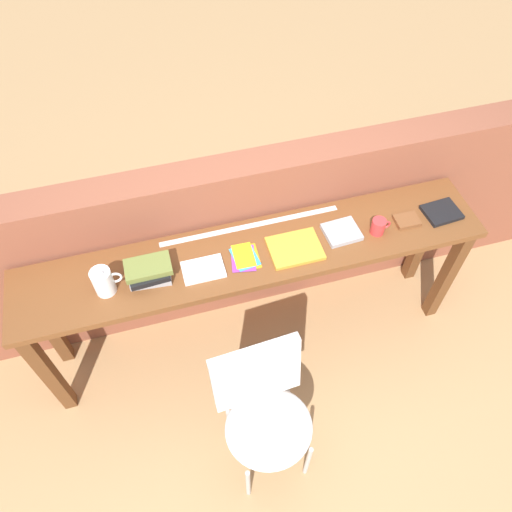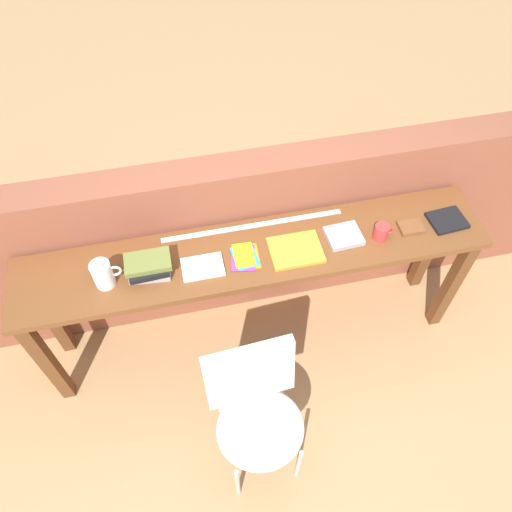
% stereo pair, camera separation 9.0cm
% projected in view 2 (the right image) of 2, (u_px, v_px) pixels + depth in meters
% --- Properties ---
extents(ground_plane, '(40.00, 40.00, 0.00)m').
position_uv_depth(ground_plane, '(264.00, 374.00, 3.12)').
color(ground_plane, tan).
extents(brick_wall_back, '(6.00, 0.20, 1.19)m').
position_uv_depth(brick_wall_back, '(242.00, 237.00, 3.03)').
color(brick_wall_back, brown).
rests_on(brick_wall_back, ground).
extents(sideboard, '(2.50, 0.44, 0.88)m').
position_uv_depth(sideboard, '(254.00, 267.00, 2.71)').
color(sideboard, brown).
rests_on(sideboard, ground).
extents(chair_white_moulded, '(0.47, 0.48, 0.89)m').
position_uv_depth(chair_white_moulded, '(257.00, 410.00, 2.45)').
color(chair_white_moulded, silver).
rests_on(chair_white_moulded, ground).
extents(pitcher_white, '(0.14, 0.10, 0.18)m').
position_uv_depth(pitcher_white, '(103.00, 274.00, 2.42)').
color(pitcher_white, white).
rests_on(pitcher_white, sideboard).
extents(book_stack_leftmost, '(0.23, 0.16, 0.10)m').
position_uv_depth(book_stack_leftmost, '(149.00, 267.00, 2.48)').
color(book_stack_leftmost, '#9E9EA3').
rests_on(book_stack_leftmost, sideboard).
extents(magazine_cycling, '(0.21, 0.15, 0.02)m').
position_uv_depth(magazine_cycling, '(203.00, 267.00, 2.53)').
color(magazine_cycling, white).
rests_on(magazine_cycling, sideboard).
extents(pamphlet_pile_colourful, '(0.16, 0.19, 0.01)m').
position_uv_depth(pamphlet_pile_colourful, '(245.00, 256.00, 2.57)').
color(pamphlet_pile_colourful, orange).
rests_on(pamphlet_pile_colourful, sideboard).
extents(book_open_centre, '(0.27, 0.21, 0.02)m').
position_uv_depth(book_open_centre, '(296.00, 250.00, 2.59)').
color(book_open_centre, gold).
rests_on(book_open_centre, sideboard).
extents(book_grey_hardcover, '(0.19, 0.17, 0.03)m').
position_uv_depth(book_grey_hardcover, '(344.00, 236.00, 2.64)').
color(book_grey_hardcover, '#9E9EA3').
rests_on(book_grey_hardcover, sideboard).
extents(mug, '(0.11, 0.08, 0.09)m').
position_uv_depth(mug, '(382.00, 232.00, 2.62)').
color(mug, red).
rests_on(mug, sideboard).
extents(leather_journal_brown, '(0.13, 0.10, 0.02)m').
position_uv_depth(leather_journal_brown, '(411.00, 227.00, 2.68)').
color(leather_journal_brown, brown).
rests_on(leather_journal_brown, sideboard).
extents(book_repair_rightmost, '(0.20, 0.17, 0.02)m').
position_uv_depth(book_repair_rightmost, '(447.00, 220.00, 2.71)').
color(book_repair_rightmost, black).
rests_on(book_repair_rightmost, sideboard).
extents(ruler_metal_back_edge, '(0.99, 0.03, 0.00)m').
position_uv_depth(ruler_metal_back_edge, '(253.00, 226.00, 2.70)').
color(ruler_metal_back_edge, silver).
rests_on(ruler_metal_back_edge, sideboard).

